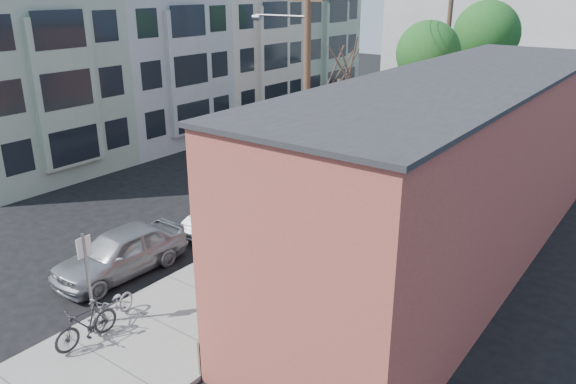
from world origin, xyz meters
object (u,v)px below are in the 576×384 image
Objects in this scene: car_1 at (229,212)px; car_3 at (361,151)px; parking_meter_far at (331,178)px; tree_bare at (338,142)px; patio_chair_b at (258,303)px; patron_grey at (231,313)px; utility_pole_near at (306,89)px; bus at (412,96)px; parked_bike_a at (86,324)px; sign_post at (87,270)px; car_2 at (301,179)px; patron_green at (296,262)px; parking_meter_near at (214,235)px; parked_bike_b at (113,307)px; tree_leafy_mid at (428,53)px; patio_chair_a at (251,310)px; cyclist at (306,224)px; car_0 at (121,252)px; tree_leafy_far at (486,34)px.

car_1 is 0.77× the size of car_3.
parking_meter_far is 2.00m from tree_bare.
patron_grey reaches higher than patio_chair_b.
utility_pole_near is 0.89× the size of bus.
patio_chair_b is 0.46× the size of parked_bike_a.
car_2 is (-1.55, 12.60, -1.13)m from sign_post.
patron_green is at bearing -53.55° from car_2.
sign_post is at bearing -88.89° from parking_meter_near.
parked_bike_b is 30.89m from bus.
utility_pole_near is 5.36m from car_2.
parked_bike_a is 31.96m from bus.
parked_bike_a is 1.08m from parked_bike_b.
parking_meter_near reaches higher than patio_chair_b.
parking_meter_far is at bearing -93.60° from tree_leafy_mid.
patio_chair_b is at bearing 121.67° from patio_chair_a.
bus reaches higher than car_2.
parking_meter_far is 18.46m from bus.
patio_chair_b is at bearing -29.69° from parking_meter_near.
patron_green is (3.05, -16.57, -4.76)m from tree_leafy_mid.
utility_pole_near is (0.14, 5.41, 4.43)m from parking_meter_near.
parked_bike_a is (0.24, -13.23, -2.15)m from tree_bare.
parked_bike_b is at bearing -83.63° from parking_meter_near.
car_3 is 12.90m from bus.
utility_pole_near is (0.14, -2.33, 4.43)m from parking_meter_far.
cyclist is at bearing 51.20° from parking_meter_near.
cyclist is 23.91m from bus.
patron_grey is 0.32× the size of car_2.
parking_meter_far is 0.68× the size of parked_bike_b.
tree_leafy_mid is at bearing -177.32° from patron_green.
car_1 is (0.41, 5.00, -0.10)m from car_0.
car_0 is at bearing -94.80° from tree_leafy_far.
bus is (-6.39, 23.04, 0.54)m from cyclist.
car_2 is 0.43× the size of bus.
car_2 is 18.50m from bus.
utility_pole_near is 11.09m from tree_leafy_mid.
tree_leafy_mid is 1.53× the size of car_2.
tree_bare is at bearing 75.35° from parked_bike_b.
patron_green reaches higher than car_3.
tree_leafy_far is at bearing 88.86° from utility_pole_near.
tree_leafy_far is 29.35m from patio_chair_a.
bus reaches higher than car_1.
tree_leafy_mid reaches higher than tree_bare.
parked_bike_a is at bearing -89.57° from tree_leafy_far.
parked_bike_a is at bearing -77.94° from car_2.
tree_leafy_far is at bearing -155.20° from patron_grey.
patron_green reaches higher than patio_chair_b.
car_3 reaches higher than parked_bike_a.
cyclist reaches higher than patron_grey.
tree_leafy_mid is 19.91m from car_0.
utility_pole_near is 12.22m from parked_bike_a.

